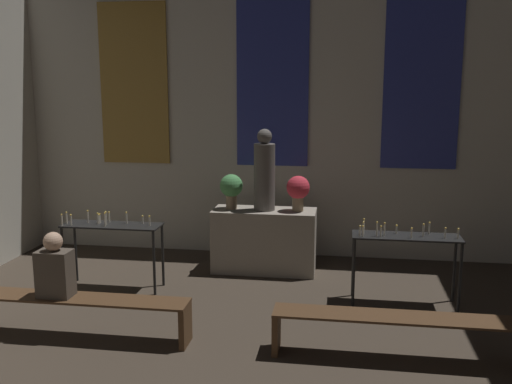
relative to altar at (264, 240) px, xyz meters
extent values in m
cube|color=beige|center=(0.00, 0.96, 1.81)|extent=(8.22, 0.12, 4.53)
cube|color=olive|center=(-2.24, 0.88, 2.26)|extent=(1.12, 0.03, 2.54)
cube|color=navy|center=(0.00, 0.88, 2.26)|extent=(1.12, 0.03, 2.54)
cube|color=navy|center=(2.24, 0.88, 2.26)|extent=(1.12, 0.03, 2.54)
cube|color=gray|center=(0.00, 0.00, 0.00)|extent=(1.49, 0.59, 0.92)
cylinder|color=#5B5651|center=(0.00, 0.00, 0.94)|extent=(0.30, 0.30, 0.96)
sphere|color=#5B5651|center=(0.00, 0.00, 1.53)|extent=(0.21, 0.21, 0.21)
cylinder|color=#937A5B|center=(-0.49, 0.00, 0.57)|extent=(0.16, 0.16, 0.23)
sphere|color=#4C9351|center=(-0.49, 0.00, 0.80)|extent=(0.33, 0.33, 0.33)
cylinder|color=#937A5B|center=(0.49, 0.00, 0.57)|extent=(0.16, 0.16, 0.23)
sphere|color=#DB3342|center=(0.49, 0.00, 0.80)|extent=(0.33, 0.33, 0.33)
cube|color=black|center=(-1.90, -1.02, 0.41)|extent=(1.31, 0.42, 0.02)
cylinder|color=black|center=(-2.53, -1.20, -0.03)|extent=(0.04, 0.04, 0.86)
cylinder|color=black|center=(-1.28, -1.20, -0.03)|extent=(0.04, 0.04, 0.86)
cylinder|color=black|center=(-2.53, -0.84, -0.03)|extent=(0.04, 0.04, 0.86)
cylinder|color=black|center=(-1.28, -0.84, -0.03)|extent=(0.04, 0.04, 0.86)
cylinder|color=silver|center=(-2.52, -1.20, 0.49)|extent=(0.02, 0.02, 0.14)
sphere|color=#F9CC4C|center=(-2.52, -1.20, 0.57)|extent=(0.02, 0.02, 0.02)
cylinder|color=silver|center=(-2.51, -1.08, 0.49)|extent=(0.02, 0.02, 0.14)
sphere|color=#F9CC4C|center=(-2.51, -1.08, 0.57)|extent=(0.02, 0.02, 0.02)
cylinder|color=silver|center=(-1.95, -1.14, 0.50)|extent=(0.02, 0.02, 0.16)
sphere|color=#F9CC4C|center=(-1.95, -1.14, 0.60)|extent=(0.02, 0.02, 0.02)
cylinder|color=silver|center=(-1.38, -1.02, 0.48)|extent=(0.02, 0.02, 0.12)
sphere|color=#F9CC4C|center=(-1.38, -1.02, 0.55)|extent=(0.02, 0.02, 0.02)
cylinder|color=silver|center=(-2.09, -0.98, 0.48)|extent=(0.02, 0.02, 0.12)
sphere|color=#F9CC4C|center=(-2.09, -0.98, 0.55)|extent=(0.02, 0.02, 0.02)
cylinder|color=silver|center=(-1.98, -0.92, 0.48)|extent=(0.02, 0.02, 0.13)
sphere|color=#F9CC4C|center=(-1.98, -0.92, 0.56)|extent=(0.02, 0.02, 0.02)
cylinder|color=silver|center=(-1.73, -0.94, 0.49)|extent=(0.02, 0.02, 0.14)
sphere|color=#F9CC4C|center=(-1.73, -0.94, 0.57)|extent=(0.02, 0.02, 0.02)
cylinder|color=silver|center=(-2.25, -0.99, 0.50)|extent=(0.02, 0.02, 0.15)
sphere|color=#F9CC4C|center=(-2.25, -0.99, 0.58)|extent=(0.02, 0.02, 0.02)
cylinder|color=silver|center=(-2.09, -1.01, 0.47)|extent=(0.02, 0.02, 0.11)
sphere|color=#F9CC4C|center=(-2.09, -1.01, 0.54)|extent=(0.02, 0.02, 0.02)
cylinder|color=silver|center=(-2.10, -1.02, 0.48)|extent=(0.02, 0.02, 0.13)
sphere|color=#F9CC4C|center=(-2.10, -1.02, 0.56)|extent=(0.02, 0.02, 0.02)
cylinder|color=silver|center=(-1.97, -1.05, 0.50)|extent=(0.02, 0.02, 0.16)
sphere|color=#F9CC4C|center=(-1.97, -1.05, 0.59)|extent=(0.02, 0.02, 0.02)
cylinder|color=silver|center=(-2.41, -1.15, 0.48)|extent=(0.02, 0.02, 0.13)
sphere|color=#F9CC4C|center=(-2.41, -1.15, 0.56)|extent=(0.02, 0.02, 0.02)
cylinder|color=silver|center=(-1.51, -0.92, 0.46)|extent=(0.02, 0.02, 0.09)
sphere|color=#F9CC4C|center=(-1.51, -0.92, 0.52)|extent=(0.02, 0.02, 0.02)
cube|color=black|center=(1.90, -1.02, 0.41)|extent=(1.31, 0.42, 0.02)
cylinder|color=black|center=(1.28, -1.20, -0.03)|extent=(0.04, 0.04, 0.86)
cylinder|color=black|center=(2.53, -1.20, -0.03)|extent=(0.04, 0.04, 0.86)
cylinder|color=black|center=(1.28, -0.84, -0.03)|extent=(0.04, 0.04, 0.86)
cylinder|color=black|center=(2.53, -0.84, -0.03)|extent=(0.04, 0.04, 0.86)
cylinder|color=silver|center=(2.35, -1.07, 0.47)|extent=(0.02, 0.02, 0.11)
sphere|color=#F9CC4C|center=(2.35, -1.07, 0.54)|extent=(0.02, 0.02, 0.02)
cylinder|color=silver|center=(1.34, -1.12, 0.48)|extent=(0.02, 0.02, 0.11)
sphere|color=#F9CC4C|center=(1.34, -1.12, 0.54)|extent=(0.02, 0.02, 0.02)
cylinder|color=silver|center=(1.38, -1.04, 0.49)|extent=(0.02, 0.02, 0.14)
sphere|color=#F9CC4C|center=(1.38, -1.04, 0.57)|extent=(0.02, 0.02, 0.02)
cylinder|color=silver|center=(1.95, -1.12, 0.47)|extent=(0.02, 0.02, 0.11)
sphere|color=#F9CC4C|center=(1.95, -1.12, 0.54)|extent=(0.02, 0.02, 0.02)
cylinder|color=silver|center=(2.10, -1.03, 0.49)|extent=(0.02, 0.02, 0.14)
sphere|color=#F9CC4C|center=(2.10, -1.03, 0.57)|extent=(0.02, 0.02, 0.02)
cylinder|color=silver|center=(2.50, -1.07, 0.47)|extent=(0.02, 0.02, 0.11)
sphere|color=#F9CC4C|center=(2.50, -1.07, 0.54)|extent=(0.02, 0.02, 0.02)
cylinder|color=silver|center=(1.39, -1.00, 0.50)|extent=(0.02, 0.02, 0.17)
sphere|color=#F9CC4C|center=(1.39, -1.00, 0.60)|extent=(0.02, 0.02, 0.02)
cylinder|color=silver|center=(2.19, -0.89, 0.48)|extent=(0.02, 0.02, 0.13)
sphere|color=#F9CC4C|center=(2.19, -0.89, 0.56)|extent=(0.02, 0.02, 0.02)
cylinder|color=silver|center=(1.79, -0.94, 0.46)|extent=(0.02, 0.02, 0.09)
sphere|color=#F9CC4C|center=(1.79, -0.94, 0.52)|extent=(0.02, 0.02, 0.02)
cylinder|color=silver|center=(1.37, -1.16, 0.48)|extent=(0.02, 0.02, 0.12)
sphere|color=#F9CC4C|center=(1.37, -1.16, 0.55)|extent=(0.02, 0.02, 0.02)
cylinder|color=silver|center=(1.63, -1.07, 0.49)|extent=(0.02, 0.02, 0.15)
sphere|color=#F9CC4C|center=(1.63, -1.07, 0.58)|extent=(0.02, 0.02, 0.02)
cylinder|color=silver|center=(1.54, -1.10, 0.50)|extent=(0.02, 0.02, 0.16)
sphere|color=#F9CC4C|center=(1.54, -1.10, 0.59)|extent=(0.02, 0.02, 0.02)
cylinder|color=silver|center=(1.59, -1.12, 0.48)|extent=(0.02, 0.02, 0.12)
sphere|color=#F9CC4C|center=(1.59, -1.12, 0.55)|extent=(0.02, 0.02, 0.02)
cube|color=#4C331E|center=(-1.68, -2.56, -0.01)|extent=(2.45, 0.36, 0.03)
cube|color=#4C331E|center=(-0.48, -2.56, -0.24)|extent=(0.06, 0.32, 0.43)
cube|color=#4C331E|center=(1.68, -2.56, -0.01)|extent=(2.45, 0.36, 0.03)
cube|color=#4C331E|center=(0.48, -2.56, -0.24)|extent=(0.06, 0.32, 0.43)
cube|color=#4C4238|center=(-1.91, -2.56, 0.25)|extent=(0.36, 0.24, 0.51)
sphere|color=tan|center=(-1.91, -2.56, 0.61)|extent=(0.20, 0.20, 0.20)
camera|label=1|loc=(1.10, -8.00, 2.23)|focal=40.00mm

